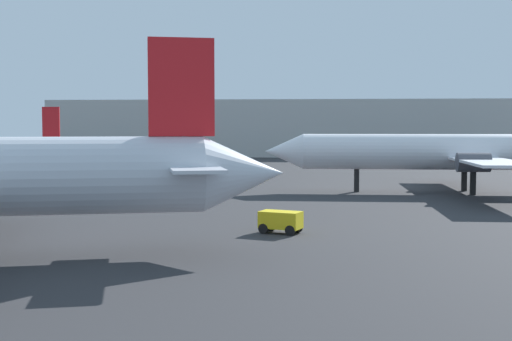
% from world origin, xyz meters
% --- Properties ---
extents(airplane_on_taxiway, '(35.40, 29.30, 10.66)m').
position_xyz_m(airplane_on_taxiway, '(13.03, 52.28, 3.81)').
color(airplane_on_taxiway, white).
rests_on(airplane_on_taxiway, ground_plane).
extents(baggage_cart, '(2.69, 2.04, 1.30)m').
position_xyz_m(baggage_cart, '(-1.99, 26.79, 0.76)').
color(baggage_cart, gold).
rests_on(baggage_cart, ground_plane).
extents(terminal_building, '(94.56, 23.21, 11.22)m').
position_xyz_m(terminal_building, '(-6.82, 130.32, 5.61)').
color(terminal_building, '#B7B7B2').
rests_on(terminal_building, ground_plane).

